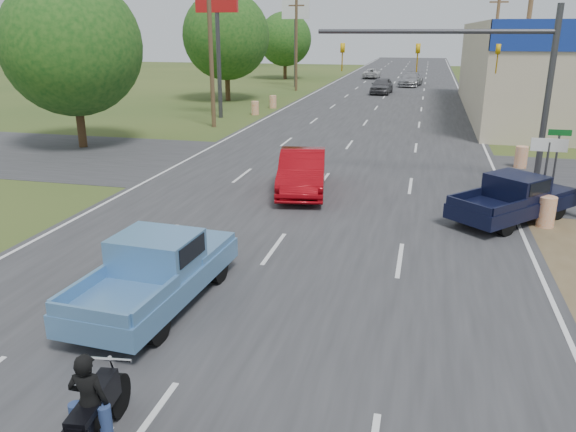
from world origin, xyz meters
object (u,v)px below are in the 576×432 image
(distant_car_grey, at_px, (382,86))
(distant_car_white, at_px, (372,74))
(red_convertible, at_px, (302,172))
(navy_pickup, at_px, (515,198))
(distant_car_silver, at_px, (411,79))
(rider, at_px, (90,409))
(motorcycle, at_px, (90,428))
(blue_pickup, at_px, (159,269))

(distant_car_grey, height_order, distant_car_white, distant_car_grey)
(red_convertible, relative_size, navy_pickup, 1.05)
(red_convertible, height_order, distant_car_silver, red_convertible)
(rider, height_order, navy_pickup, rider)
(motorcycle, distance_m, distant_car_grey, 51.62)
(blue_pickup, relative_size, distant_car_silver, 0.99)
(distant_car_silver, xyz_separation_m, distant_car_white, (-5.35, 9.90, -0.13))
(red_convertible, relative_size, distant_car_grey, 1.06)
(motorcycle, height_order, distant_car_silver, distant_car_silver)
(red_convertible, relative_size, motorcycle, 2.12)
(red_convertible, distance_m, navy_pickup, 7.75)
(navy_pickup, bearing_deg, red_convertible, -150.78)
(red_convertible, xyz_separation_m, distant_car_white, (-2.84, 55.55, -0.19))
(rider, height_order, blue_pickup, blue_pickup)
(blue_pickup, bearing_deg, red_convertible, 86.49)
(red_convertible, height_order, navy_pickup, red_convertible)
(motorcycle, height_order, navy_pickup, navy_pickup)
(red_convertible, xyz_separation_m, rider, (0.07, -14.72, -0.00))
(motorcycle, bearing_deg, rider, 90.00)
(distant_car_grey, bearing_deg, distant_car_white, 102.12)
(distant_car_grey, distance_m, distant_car_white, 18.93)
(rider, bearing_deg, navy_pickup, -126.80)
(distant_car_grey, bearing_deg, blue_pickup, -87.98)
(motorcycle, distance_m, navy_pickup, 15.15)
(blue_pickup, xyz_separation_m, distant_car_silver, (3.71, 55.57, -0.09))
(motorcycle, xyz_separation_m, rider, (-0.01, 0.07, 0.29))
(rider, distance_m, distant_car_white, 70.33)
(red_convertible, height_order, blue_pickup, blue_pickup)
(motorcycle, xyz_separation_m, distant_car_silver, (2.44, 60.44, 0.23))
(red_convertible, bearing_deg, navy_pickup, -21.80)
(motorcycle, height_order, blue_pickup, blue_pickup)
(navy_pickup, bearing_deg, distant_car_silver, 137.49)
(red_convertible, bearing_deg, distant_car_grey, 80.36)
(blue_pickup, xyz_separation_m, navy_pickup, (8.77, 8.29, -0.06))
(rider, height_order, distant_car_white, rider)
(distant_car_grey, bearing_deg, navy_pickup, -75.37)
(blue_pickup, xyz_separation_m, distant_car_grey, (1.20, 46.75, -0.05))
(red_convertible, relative_size, blue_pickup, 0.96)
(rider, bearing_deg, distant_car_silver, -99.29)
(navy_pickup, bearing_deg, blue_pickup, -95.25)
(distant_car_silver, height_order, distant_car_white, distant_car_silver)
(motorcycle, height_order, rider, rider)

